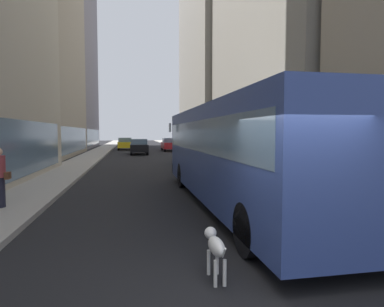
% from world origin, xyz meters
% --- Properties ---
extents(ground_plane, '(120.00, 120.00, 0.00)m').
position_xyz_m(ground_plane, '(0.00, 35.00, 0.00)').
color(ground_plane, black).
extents(sidewalk_left, '(2.40, 110.00, 0.15)m').
position_xyz_m(sidewalk_left, '(-5.70, 35.00, 0.07)').
color(sidewalk_left, '#9E9991').
rests_on(sidewalk_left, ground).
extents(sidewalk_right, '(2.40, 110.00, 0.15)m').
position_xyz_m(sidewalk_right, '(5.70, 35.00, 0.07)').
color(sidewalk_right, '#ADA89E').
rests_on(sidewalk_right, ground).
extents(building_left_mid, '(8.91, 17.46, 22.23)m').
position_xyz_m(building_left_mid, '(-11.90, 29.03, 11.11)').
color(building_left_mid, '#A0937F').
rests_on(building_left_mid, ground).
extents(building_left_far, '(8.29, 17.92, 26.79)m').
position_xyz_m(building_left_far, '(-11.90, 48.55, 13.39)').
color(building_left_far, slate).
rests_on(building_left_far, ground).
extents(building_right_mid, '(9.44, 20.20, 26.91)m').
position_xyz_m(building_right_mid, '(11.90, 21.86, 13.45)').
color(building_right_mid, gray).
rests_on(building_right_mid, ground).
extents(building_right_far, '(10.76, 20.46, 37.10)m').
position_xyz_m(building_right_far, '(11.90, 43.07, 18.54)').
color(building_right_far, gray).
rests_on(building_right_far, ground).
extents(transit_bus, '(2.78, 11.53, 3.05)m').
position_xyz_m(transit_bus, '(1.20, 5.27, 1.78)').
color(transit_bus, '#33478C').
rests_on(transit_bus, ground).
extents(car_yellow_taxi, '(1.83, 4.42, 1.62)m').
position_xyz_m(car_yellow_taxi, '(-2.80, 39.83, 0.82)').
color(car_yellow_taxi, yellow).
rests_on(car_yellow_taxi, ground).
extents(car_red_coupe, '(1.91, 4.55, 1.62)m').
position_xyz_m(car_red_coupe, '(2.80, 36.12, 0.82)').
color(car_red_coupe, red).
rests_on(car_red_coupe, ground).
extents(car_black_suv, '(1.82, 4.51, 1.62)m').
position_xyz_m(car_black_suv, '(-1.20, 30.31, 0.82)').
color(car_black_suv, black).
rests_on(car_black_suv, ground).
extents(box_truck, '(2.30, 7.50, 3.05)m').
position_xyz_m(box_truck, '(2.80, 16.64, 1.67)').
color(box_truck, '#19519E').
rests_on(box_truck, ground).
extents(dalmatian_dog, '(0.22, 0.96, 0.72)m').
position_xyz_m(dalmatian_dog, '(-0.75, 0.37, 0.51)').
color(dalmatian_dog, white).
rests_on(dalmatian_dog, ground).
extents(pedestrian_with_handbag, '(0.45, 0.34, 1.69)m').
position_xyz_m(pedestrian_with_handbag, '(-5.68, 5.55, 1.01)').
color(pedestrian_with_handbag, '#1E1E2D').
rests_on(pedestrian_with_handbag, sidewalk_left).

